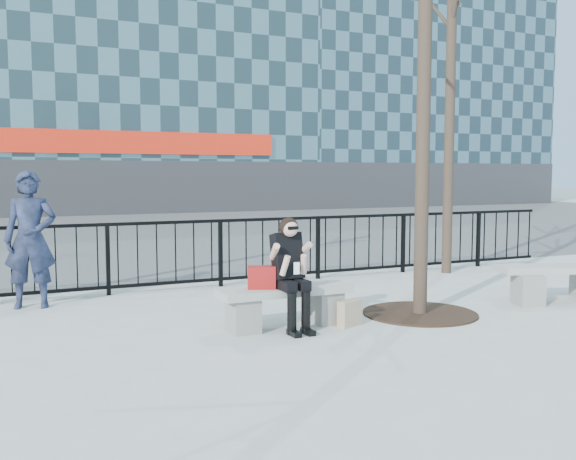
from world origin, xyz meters
name	(u,v)px	position (x,y,z in m)	size (l,w,h in m)	color
ground	(286,327)	(0.00, 0.00, 0.00)	(120.00, 120.00, 0.00)	#A1A19C
street_surface	(98,229)	(0.00, 15.00, 0.00)	(60.00, 23.00, 0.01)	#474747
railing	(209,253)	(0.00, 3.00, 0.55)	(14.00, 0.06, 1.10)	black
building_right	(397,36)	(20.00, 27.00, 10.30)	(16.20, 10.20, 20.60)	slate
tree_grate	(420,313)	(1.90, -0.10, 0.01)	(1.50, 1.50, 0.02)	black
bench_main	(286,303)	(0.00, 0.00, 0.30)	(1.65, 0.46, 0.49)	slate
bench_second	(559,279)	(4.25, -0.23, 0.32)	(1.76, 0.49, 0.52)	slate
seated_woman	(291,274)	(0.00, -0.16, 0.67)	(0.50, 0.64, 1.34)	black
handbag	(262,277)	(-0.31, 0.02, 0.63)	(0.33, 0.16, 0.27)	maroon
shopping_bag	(350,313)	(0.73, -0.27, 0.16)	(0.33, 0.12, 0.32)	#C9B08E
standing_man	(30,239)	(-2.71, 2.51, 0.95)	(0.69, 0.45, 1.89)	black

